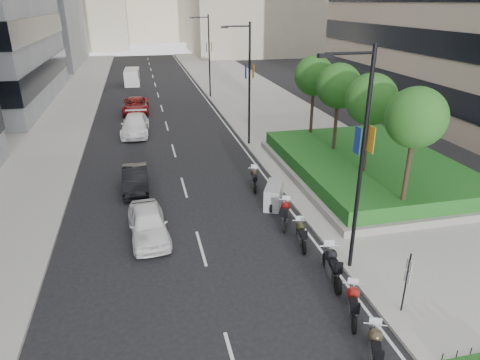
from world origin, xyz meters
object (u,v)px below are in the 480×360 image
object	(u,v)px
motorcycle_3	(301,234)
car_d	(136,105)
lamp_post_0	(359,154)
motorcycle_0	(375,348)
lamp_post_2	(208,52)
delivery_van	(132,78)
motorcycle_4	(285,213)
car_a	(148,224)
parking_sign	(407,280)
motorcycle_2	(332,265)
motorcycle_1	(353,303)
motorcycle_5	(274,195)
motorcycle_6	(255,178)
car_b	(135,179)
car_c	(135,125)

from	to	relation	value
motorcycle_3	car_d	world-z (taller)	car_d
lamp_post_0	motorcycle_0	distance (m)	6.72
lamp_post_0	motorcycle_3	distance (m)	5.19
lamp_post_2	motorcycle_3	bearing A→B (deg)	-92.00
lamp_post_2	delivery_van	world-z (taller)	lamp_post_2
motorcycle_4	car_a	world-z (taller)	car_a
parking_sign	motorcycle_2	xyz separation A→B (m)	(-1.56, 2.50, -0.80)
parking_sign	motorcycle_3	xyz separation A→B (m)	(-1.80, 5.27, -0.91)
motorcycle_1	motorcycle_5	bearing A→B (deg)	22.18
parking_sign	motorcycle_4	xyz separation A→B (m)	(-1.86, 7.33, -0.87)
motorcycle_3	parking_sign	bearing A→B (deg)	-150.63
motorcycle_1	motorcycle_6	size ratio (longest dim) A/B	0.94
motorcycle_1	motorcycle_2	bearing A→B (deg)	16.58
motorcycle_5	car_a	world-z (taller)	car_a
motorcycle_2	car_b	xyz separation A→B (m)	(-7.52, 10.78, 0.02)
parking_sign	motorcycle_2	world-z (taller)	parking_sign
lamp_post_2	car_d	xyz separation A→B (m)	(-8.23, -5.45, -4.32)
motorcycle_5	delivery_van	bearing A→B (deg)	35.58
lamp_post_2	motorcycle_5	distance (m)	28.97
motorcycle_1	delivery_van	size ratio (longest dim) A/B	0.41
lamp_post_2	motorcycle_1	world-z (taller)	lamp_post_2
motorcycle_3	motorcycle_6	xyz separation A→B (m)	(-0.39, 6.76, 0.03)
motorcycle_1	motorcycle_2	xyz separation A→B (m)	(0.21, 2.21, 0.09)
lamp_post_2	motorcycle_2	bearing A→B (deg)	-91.47
motorcycle_3	delivery_van	distance (m)	44.01
lamp_post_2	parking_sign	distance (m)	38.18
motorcycle_0	car_d	size ratio (longest dim) A/B	0.37
car_c	delivery_van	bearing A→B (deg)	93.90
car_a	car_d	bearing A→B (deg)	86.42
motorcycle_2	motorcycle_3	distance (m)	2.78
motorcycle_1	delivery_van	world-z (taller)	delivery_van
motorcycle_3	car_d	distance (m)	28.18
motorcycle_3	motorcycle_4	distance (m)	2.07
car_a	motorcycle_5	bearing A→B (deg)	11.33
motorcycle_3	motorcycle_5	world-z (taller)	motorcycle_5
motorcycle_3	delivery_van	xyz separation A→B (m)	(-7.40, 43.39, 0.39)
motorcycle_0	motorcycle_5	size ratio (longest dim) A/B	0.92
motorcycle_3	car_d	xyz separation A→B (m)	(-7.09, 27.28, 0.21)
parking_sign	motorcycle_2	size ratio (longest dim) A/B	1.03
lamp_post_0	car_a	bearing A→B (deg)	150.26
car_a	motorcycle_0	bearing A→B (deg)	-59.55
motorcycle_5	parking_sign	bearing A→B (deg)	-144.13
motorcycle_2	parking_sign	bearing A→B (deg)	-138.60
delivery_van	motorcycle_1	bearing A→B (deg)	-78.56
motorcycle_0	motorcycle_6	distance (m)	13.82
motorcycle_3	delivery_van	world-z (taller)	delivery_van
motorcycle_5	car_b	bearing A→B (deg)	86.81
motorcycle_0	motorcycle_5	world-z (taller)	motorcycle_5
lamp_post_2	parking_sign	xyz separation A→B (m)	(0.66, -38.00, -3.61)
motorcycle_0	motorcycle_1	world-z (taller)	motorcycle_0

